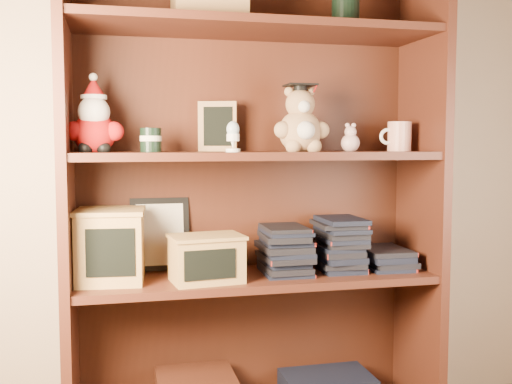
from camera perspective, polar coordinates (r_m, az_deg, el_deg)
bookcase at (r=1.98m, az=-0.41°, el=-1.07°), size 1.20×0.35×1.60m
shelf_lower at (r=1.97m, az=0.00°, el=-8.21°), size 1.14×0.33×0.02m
shelf_upper at (r=1.92m, az=0.00°, el=3.49°), size 1.14×0.33×0.02m
santa_plush at (r=1.87m, az=-15.15°, el=6.41°), size 0.17×0.13×0.25m
teachers_tin at (r=1.88m, az=-9.99°, el=4.92°), size 0.07×0.07×0.07m
chalkboard_plaque at (r=2.02m, az=-3.69°, el=6.18°), size 0.13×0.09×0.17m
egg_cup at (r=1.83m, az=-2.21°, el=5.40°), size 0.04×0.04×0.09m
grad_teddy_bear at (r=1.96m, az=4.28°, el=6.36°), size 0.18×0.16×0.22m
pink_figurine at (r=2.02m, az=8.97°, el=4.88°), size 0.06×0.06×0.10m
teacher_mug at (r=2.09m, az=13.43°, el=5.16°), size 0.11×0.08×0.10m
certificate_frame at (r=2.04m, az=-9.13°, el=-3.99°), size 0.20×0.05×0.24m
treats_box at (r=1.90m, az=-13.68°, el=-4.94°), size 0.22×0.22×0.23m
pencils_box at (r=1.86m, az=-4.74°, el=-6.29°), size 0.24×0.18×0.15m
book_stack_left at (r=1.98m, az=2.67°, el=-5.44°), size 0.14×0.20×0.16m
book_stack_mid at (r=2.04m, az=7.90°, el=-4.96°), size 0.14×0.20×0.18m
book_stack_right at (r=2.11m, az=12.28°, el=-6.21°), size 0.14×0.20×0.06m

